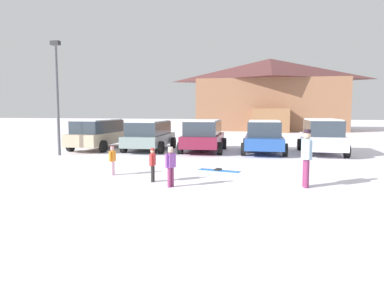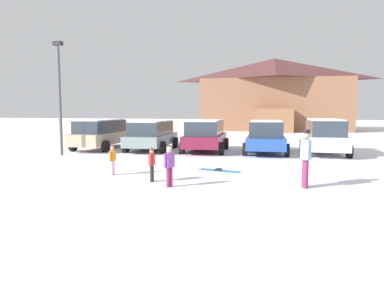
# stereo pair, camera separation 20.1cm
# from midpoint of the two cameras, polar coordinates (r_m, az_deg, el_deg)

# --- Properties ---
(ground) EXTENTS (160.00, 160.00, 0.00)m
(ground) POSITION_cam_midpoint_polar(r_m,az_deg,el_deg) (7.60, -10.78, -11.39)
(ground) COLOR white
(ski_lodge) EXTENTS (16.61, 10.71, 8.07)m
(ski_lodge) POSITION_cam_midpoint_polar(r_m,az_deg,el_deg) (40.46, 13.57, 8.12)
(ski_lodge) COLOR #895C41
(ski_lodge) RESTS_ON ground
(parked_beige_suv) EXTENTS (2.16, 4.69, 1.70)m
(parked_beige_suv) POSITION_cam_midpoint_polar(r_m,az_deg,el_deg) (20.28, -14.58, 1.78)
(parked_beige_suv) COLOR tan
(parked_beige_suv) RESTS_ON ground
(parked_grey_wagon) EXTENTS (2.38, 4.43, 1.65)m
(parked_grey_wagon) POSITION_cam_midpoint_polar(r_m,az_deg,el_deg) (19.06, -6.44, 1.61)
(parked_grey_wagon) COLOR gray
(parked_grey_wagon) RESTS_ON ground
(parked_maroon_van) EXTENTS (2.38, 4.28, 1.70)m
(parked_maroon_van) POSITION_cam_midpoint_polar(r_m,az_deg,el_deg) (18.43, 2.56, 1.58)
(parked_maroon_van) COLOR maroon
(parked_maroon_van) RESTS_ON ground
(parked_blue_hatchback) EXTENTS (2.30, 4.53, 1.70)m
(parked_blue_hatchback) POSITION_cam_midpoint_polar(r_m,az_deg,el_deg) (18.15, 12.51, 1.19)
(parked_blue_hatchback) COLOR #234D9C
(parked_blue_hatchback) RESTS_ON ground
(parked_white_suv) EXTENTS (2.12, 4.44, 1.78)m
(parked_white_suv) POSITION_cam_midpoint_polar(r_m,az_deg,el_deg) (18.62, 21.47, 1.35)
(parked_white_suv) COLOR white
(parked_white_suv) RESTS_ON ground
(skier_child_in_orange_jacket) EXTENTS (0.15, 0.37, 0.99)m
(skier_child_in_orange_jacket) POSITION_cam_midpoint_polar(r_m,az_deg,el_deg) (12.01, -12.65, -2.42)
(skier_child_in_orange_jacket) COLOR #EDB6CF
(skier_child_in_orange_jacket) RESTS_ON ground
(skier_adult_in_blue_parka) EXTENTS (0.27, 0.62, 1.67)m
(skier_adult_in_blue_parka) POSITION_cam_midpoint_polar(r_m,az_deg,el_deg) (10.30, 18.95, -1.75)
(skier_adult_in_blue_parka) COLOR #792A53
(skier_adult_in_blue_parka) RESTS_ON ground
(skier_child_in_purple_jacket) EXTENTS (0.27, 0.40, 1.16)m
(skier_child_in_purple_jacket) POSITION_cam_midpoint_polar(r_m,az_deg,el_deg) (9.89, -3.23, -3.42)
(skier_child_in_purple_jacket) COLOR #7F305A
(skier_child_in_purple_jacket) RESTS_ON ground
(skier_child_in_red_jacket) EXTENTS (0.18, 0.39, 1.05)m
(skier_child_in_red_jacket) POSITION_cam_midpoint_polar(r_m,az_deg,el_deg) (10.67, -6.18, -3.13)
(skier_child_in_red_jacket) COLOR #262522
(skier_child_in_red_jacket) RESTS_ON ground
(pair_of_skis) EXTENTS (1.59, 0.64, 0.08)m
(pair_of_skis) POSITION_cam_midpoint_polar(r_m,az_deg,el_deg) (12.61, 4.99, -4.40)
(pair_of_skis) COLOR #1A5FB0
(pair_of_skis) RESTS_ON ground
(lamp_post) EXTENTS (0.44, 0.24, 5.53)m
(lamp_post) POSITION_cam_midpoint_polar(r_m,az_deg,el_deg) (18.07, -20.91, 8.12)
(lamp_post) COLOR #515459
(lamp_post) RESTS_ON ground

